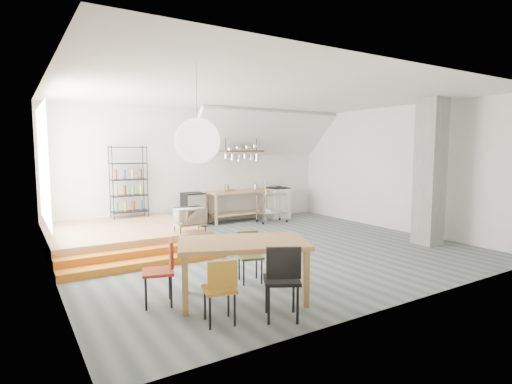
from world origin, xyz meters
TOP-DOWN VIEW (x-y plane):
  - floor at (0.00, 0.00)m, footprint 8.00×8.00m
  - wall_back at (0.00, 3.50)m, footprint 8.00×0.04m
  - wall_left at (-4.00, 0.00)m, footprint 0.04×7.00m
  - wall_right at (4.00, 0.00)m, footprint 0.04×7.00m
  - ceiling at (0.00, 0.00)m, footprint 8.00×7.00m
  - slope_ceiling at (1.80, 2.90)m, footprint 4.40×1.44m
  - window_pane at (-3.98, 1.50)m, footprint 0.02×2.50m
  - platform at (-2.50, 2.00)m, footprint 3.00×3.00m
  - step_lower at (-2.50, 0.05)m, footprint 3.00×0.35m
  - step_upper at (-2.50, 0.40)m, footprint 3.00×0.35m
  - concrete_column at (3.30, -1.50)m, footprint 0.50×0.50m
  - kitchen_counter at (1.10, 3.15)m, footprint 1.80×0.60m
  - stove at (2.50, 3.16)m, footprint 0.60×0.60m
  - pot_rack at (1.13, 2.92)m, footprint 1.20×0.50m
  - wire_shelving at (-2.00, 3.20)m, footprint 0.88×0.38m
  - microwave_shelf at (-1.40, 0.75)m, footprint 0.60×0.40m
  - paper_lantern at (-2.40, -1.98)m, footprint 0.60×0.60m
  - dining_table at (-1.84, -2.20)m, footprint 1.99×1.57m
  - chair_mustard at (-2.48, -2.79)m, footprint 0.45×0.45m
  - chair_black at (-1.79, -3.08)m, footprint 0.59×0.59m
  - chair_olive at (-1.36, -1.56)m, footprint 0.44×0.44m
  - chair_red at (-2.84, -1.79)m, footprint 0.50×0.50m
  - rolling_cart at (1.87, 2.55)m, footprint 0.88×0.55m
  - mini_fridge at (-0.29, 3.20)m, footprint 0.54×0.54m
  - microwave at (-1.40, 0.75)m, footprint 0.61×0.42m
  - bowl at (0.88, 3.10)m, footprint 0.32×0.32m

SIDE VIEW (x-z plane):
  - floor at x=0.00m, z-range 0.00..0.00m
  - step_lower at x=-2.50m, z-range 0.00..0.13m
  - step_upper at x=-2.50m, z-range 0.00..0.27m
  - platform at x=-2.50m, z-range 0.00..0.40m
  - mini_fridge at x=-0.29m, z-range 0.00..0.92m
  - chair_olive at x=-1.36m, z-range 0.08..0.87m
  - stove at x=2.50m, z-range -0.11..1.07m
  - chair_mustard at x=-2.48m, z-range 0.08..0.89m
  - chair_red at x=-2.84m, z-range 0.09..0.97m
  - rolling_cart at x=1.87m, z-range 0.12..0.96m
  - microwave_shelf at x=-1.40m, z-range 0.46..0.63m
  - chair_black at x=-1.79m, z-range 0.09..1.04m
  - kitchen_counter at x=1.10m, z-range 0.17..1.08m
  - microwave at x=-1.40m, z-range 0.56..0.90m
  - dining_table at x=-1.84m, z-range 0.33..1.16m
  - bowl at x=0.88m, z-range 0.91..0.97m
  - wire_shelving at x=-2.00m, z-range 0.43..2.23m
  - wall_back at x=0.00m, z-range 0.00..3.20m
  - wall_left at x=-4.00m, z-range 0.00..3.20m
  - wall_right at x=4.00m, z-range 0.00..3.20m
  - concrete_column at x=3.30m, z-range 0.00..3.20m
  - window_pane at x=-3.98m, z-range 0.70..2.90m
  - pot_rack at x=1.13m, z-range 1.26..2.69m
  - paper_lantern at x=-2.40m, z-range 1.90..2.50m
  - slope_ceiling at x=1.80m, z-range 1.89..3.21m
  - ceiling at x=0.00m, z-range 3.19..3.21m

